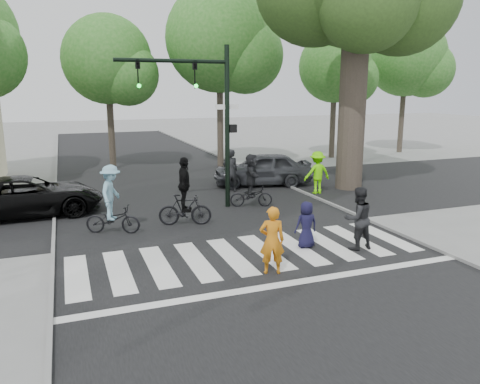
% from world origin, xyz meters
% --- Properties ---
extents(ground, '(120.00, 120.00, 0.00)m').
position_xyz_m(ground, '(0.00, 0.00, 0.00)').
color(ground, gray).
rests_on(ground, ground).
extents(road_stem, '(10.00, 70.00, 0.01)m').
position_xyz_m(road_stem, '(0.00, 5.00, 0.01)').
color(road_stem, black).
rests_on(road_stem, ground).
extents(road_cross, '(70.00, 10.00, 0.01)m').
position_xyz_m(road_cross, '(0.00, 8.00, 0.01)').
color(road_cross, black).
rests_on(road_cross, ground).
extents(curb_left, '(0.10, 70.00, 0.10)m').
position_xyz_m(curb_left, '(-5.05, 5.00, 0.05)').
color(curb_left, gray).
rests_on(curb_left, ground).
extents(curb_right, '(0.10, 70.00, 0.10)m').
position_xyz_m(curb_right, '(5.05, 5.00, 0.05)').
color(curb_right, gray).
rests_on(curb_right, ground).
extents(crosswalk, '(10.00, 3.85, 0.01)m').
position_xyz_m(crosswalk, '(0.00, 0.66, 0.01)').
color(crosswalk, silver).
rests_on(crosswalk, ground).
extents(traffic_signal, '(4.45, 0.29, 6.00)m').
position_xyz_m(traffic_signal, '(0.35, 6.20, 3.90)').
color(traffic_signal, black).
rests_on(traffic_signal, ground).
extents(bg_tree_2, '(5.04, 4.80, 8.40)m').
position_xyz_m(bg_tree_2, '(-1.76, 16.62, 5.78)').
color(bg_tree_2, brown).
rests_on(bg_tree_2, ground).
extents(bg_tree_3, '(6.30, 6.00, 10.20)m').
position_xyz_m(bg_tree_3, '(4.31, 15.27, 6.94)').
color(bg_tree_3, brown).
rests_on(bg_tree_3, ground).
extents(bg_tree_4, '(4.83, 4.60, 8.15)m').
position_xyz_m(bg_tree_4, '(12.23, 16.12, 5.64)').
color(bg_tree_4, brown).
rests_on(bg_tree_4, ground).
extents(bg_tree_5, '(5.67, 5.40, 9.30)m').
position_xyz_m(bg_tree_5, '(18.27, 16.69, 6.36)').
color(bg_tree_5, brown).
rests_on(bg_tree_5, ground).
extents(pedestrian_woman, '(0.71, 0.57, 1.70)m').
position_xyz_m(pedestrian_woman, '(0.02, -0.47, 0.85)').
color(pedestrian_woman, orange).
rests_on(pedestrian_woman, ground).
extents(pedestrian_child, '(0.68, 0.45, 1.35)m').
position_xyz_m(pedestrian_child, '(1.74, 0.95, 0.68)').
color(pedestrian_child, black).
rests_on(pedestrian_child, ground).
extents(pedestrian_adult, '(0.89, 0.70, 1.80)m').
position_xyz_m(pedestrian_adult, '(3.02, 0.32, 0.90)').
color(pedestrian_adult, black).
rests_on(pedestrian_adult, ground).
extents(cyclist_left, '(1.81, 1.28, 2.18)m').
position_xyz_m(cyclist_left, '(-3.28, 4.30, 0.94)').
color(cyclist_left, black).
rests_on(cyclist_left, ground).
extents(cyclist_mid, '(1.82, 1.15, 2.29)m').
position_xyz_m(cyclist_mid, '(-0.94, 4.37, 0.94)').
color(cyclist_mid, black).
rests_on(cyclist_mid, ground).
extents(cyclist_right, '(1.72, 1.59, 2.05)m').
position_xyz_m(cyclist_right, '(2.05, 5.89, 0.92)').
color(cyclist_right, black).
rests_on(cyclist_right, ground).
extents(car_suv, '(5.27, 2.65, 1.43)m').
position_xyz_m(car_suv, '(-5.90, 7.51, 0.72)').
color(car_suv, black).
rests_on(car_suv, ground).
extents(car_grey, '(4.85, 2.88, 1.55)m').
position_xyz_m(car_grey, '(4.08, 9.53, 0.77)').
color(car_grey, '#36383C').
rests_on(car_grey, ground).
extents(bystander_hivis, '(1.19, 0.68, 1.84)m').
position_xyz_m(bystander_hivis, '(5.58, 7.03, 0.92)').
color(bystander_hivis, '#6DF904').
rests_on(bystander_hivis, ground).
extents(bystander_dark, '(0.69, 0.46, 1.90)m').
position_xyz_m(bystander_dark, '(2.18, 8.63, 0.95)').
color(bystander_dark, black).
rests_on(bystander_dark, ground).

